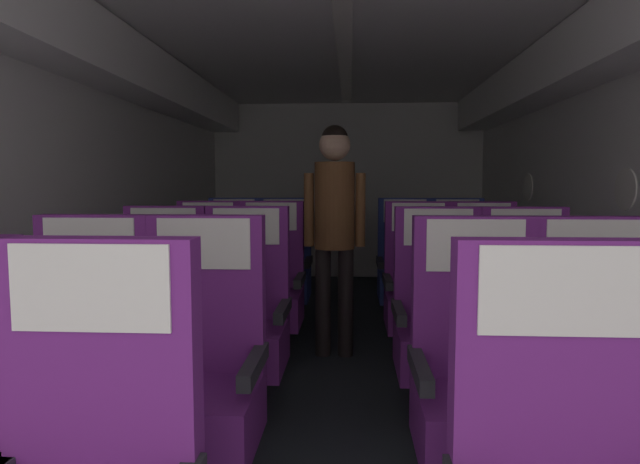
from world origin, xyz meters
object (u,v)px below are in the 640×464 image
Objects in this scene: seat_e_right_aisle at (458,272)px; seat_d_right_aisle at (485,293)px; seat_b_right_window at (477,388)px; seat_e_left_window at (233,270)px; seat_e_left_aisle at (283,271)px; seat_b_left_window at (83,379)px; seat_c_left_aisle at (244,323)px; seat_c_left_window at (160,322)px; seat_d_right_window at (419,292)px; seat_e_right_window at (405,272)px; seat_c_right_window at (439,326)px; seat_b_left_aisle at (200,381)px; seat_c_right_aisle at (528,327)px; seat_d_left_aisle at (270,290)px; seat_b_right_aisle at (601,389)px; seat_d_left_window at (206,290)px; flight_attendant at (335,215)px.

seat_d_right_aisle is at bearing -89.36° from seat_e_right_aisle.
seat_b_right_window is 1.00× the size of seat_e_left_window.
seat_e_left_window is at bearing 179.64° from seat_e_left_aisle.
seat_e_left_aisle is at bearing -179.24° from seat_e_right_aisle.
seat_b_left_window is 1.00× the size of seat_c_left_aisle.
seat_c_left_window is 2.18m from seat_d_right_aisle.
seat_d_right_window is 0.90m from seat_e_right_window.
seat_d_right_window is at bearing 89.97° from seat_b_right_window.
seat_e_left_window is at bearing 130.28° from seat_c_right_window.
seat_e_right_aisle is at bearing 60.68° from seat_b_left_aisle.
seat_d_left_aisle is at bearing 148.92° from seat_c_right_aisle.
seat_d_left_aisle is (-1.50, 1.78, 0.00)m from seat_b_right_aisle.
seat_b_left_window and seat_d_right_window have the same top height.
seat_b_right_aisle is 1.00× the size of seat_c_right_window.
seat_d_right_window is at bearing -89.70° from seat_e_right_window.
seat_c_right_aisle is (1.51, 0.87, 0.00)m from seat_b_left_aisle.
seat_c_left_window is 1.00× the size of seat_d_left_window.
seat_e_right_window is at bearing 104.66° from seat_c_right_aisle.
seat_e_right_window is (-0.46, 0.88, 0.00)m from seat_d_right_aisle.
seat_b_right_window is 1.00× the size of seat_e_right_window.
seat_d_left_aisle is at bearing 138.97° from seat_c_right_window.
seat_c_left_aisle is at bearing -75.56° from seat_e_left_window.
seat_e_right_window is (1.51, 2.66, 0.00)m from seat_b_left_window.
seat_c_right_window and seat_e_left_aisle have the same top height.
seat_d_left_window is 1.00× the size of seat_e_right_aisle.
seat_b_left_window is 1.00× the size of seat_d_left_window.
seat_b_left_window is 1.00× the size of seat_c_right_window.
seat_c_right_aisle is at bearing -31.08° from seat_d_left_aisle.
seat_d_left_window and seat_e_right_window have the same top height.
seat_b_left_aisle is at bearing -80.14° from seat_e_left_window.
seat_d_left_aisle is (0.00, 0.91, 0.00)m from seat_c_left_aisle.
seat_b_right_aisle and seat_c_right_window have the same top height.
seat_e_left_window is (-1.97, 1.78, 0.00)m from seat_c_right_aisle.
flight_attendant is at bearing 63.23° from seat_c_left_aisle.
seat_e_left_window is at bearing 117.97° from seat_d_left_aisle.
seat_e_left_window is 1.37m from flight_attendant.
seat_d_left_window and seat_d_right_window have the same top height.
seat_d_left_window is 1.00× the size of seat_d_right_window.
seat_c_left_aisle is at bearing 149.96° from seat_b_right_aisle.
seat_c_right_aisle is 1.49m from flight_attendant.
seat_e_left_window is 0.45m from seat_e_left_aisle.
seat_d_right_aisle is at bearing -62.11° from seat_e_right_window.
seat_c_left_window is (-1.97, 0.87, 0.00)m from seat_b_right_aisle.
seat_b_right_aisle is at bearing -80.30° from seat_e_right_window.
seat_b_left_aisle is 1.00× the size of seat_c_left_window.
seat_b_left_window and seat_c_right_aisle have the same top height.
seat_d_left_window is 1.74m from seat_e_right_window.
seat_e_left_aisle is at bearing 120.77° from seat_c_right_window.
seat_b_left_aisle is 1.36m from seat_c_right_window.
seat_c_right_aisle is 0.46m from seat_c_right_window.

